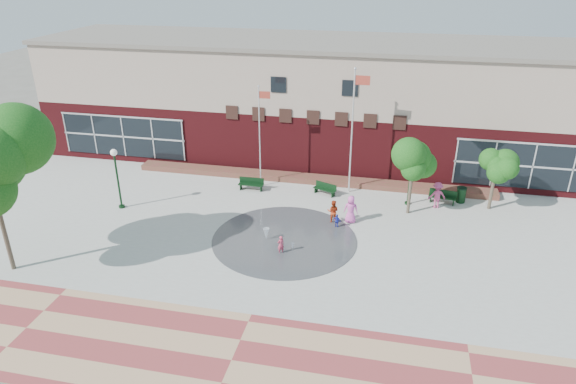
% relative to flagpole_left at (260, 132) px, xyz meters
% --- Properties ---
extents(ground, '(120.00, 120.00, 0.00)m').
position_rel_flagpole_left_xyz_m(ground, '(3.26, -10.12, -4.04)').
color(ground, '#666056').
rests_on(ground, ground).
extents(plaza_concrete, '(46.00, 18.00, 0.01)m').
position_rel_flagpole_left_xyz_m(plaza_concrete, '(3.26, -6.12, -4.04)').
color(plaza_concrete, '#A8A8A0').
rests_on(plaza_concrete, ground).
extents(paver_band, '(46.00, 6.00, 0.01)m').
position_rel_flagpole_left_xyz_m(paver_band, '(3.26, -17.12, -4.04)').
color(paver_band, '#963839').
rests_on(paver_band, ground).
extents(splash_pad, '(8.40, 8.40, 0.01)m').
position_rel_flagpole_left_xyz_m(splash_pad, '(3.26, -7.12, -4.04)').
color(splash_pad, '#383A3D').
rests_on(splash_pad, ground).
extents(library_building, '(44.40, 10.40, 9.20)m').
position_rel_flagpole_left_xyz_m(library_building, '(3.26, 7.36, 0.61)').
color(library_building, '#541015').
rests_on(library_building, ground).
extents(flower_bed, '(26.00, 1.20, 0.40)m').
position_rel_flagpole_left_xyz_m(flower_bed, '(3.26, 1.48, -4.04)').
color(flower_bed, maroon).
rests_on(flower_bed, ground).
extents(flagpole_left, '(0.85, 0.14, 7.25)m').
position_rel_flagpole_left_xyz_m(flagpole_left, '(0.00, 0.00, 0.00)').
color(flagpole_left, silver).
rests_on(flagpole_left, ground).
extents(flagpole_right, '(1.07, 0.17, 8.63)m').
position_rel_flagpole_left_xyz_m(flagpole_right, '(6.27, 0.28, 0.78)').
color(flagpole_right, silver).
rests_on(flagpole_right, ground).
extents(lamp_left, '(0.43, 0.43, 4.06)m').
position_rel_flagpole_left_xyz_m(lamp_left, '(-8.03, -5.29, -1.52)').
color(lamp_left, black).
rests_on(lamp_left, ground).
extents(lamp_right, '(0.39, 0.39, 3.65)m').
position_rel_flagpole_left_xyz_m(lamp_right, '(10.22, -0.85, -1.77)').
color(lamp_right, black).
rests_on(lamp_right, ground).
extents(bench_left, '(1.77, 0.51, 0.88)m').
position_rel_flagpole_left_xyz_m(bench_left, '(-0.52, -0.84, -3.75)').
color(bench_left, black).
rests_on(bench_left, ground).
extents(bench_mid, '(1.67, 1.04, 0.82)m').
position_rel_flagpole_left_xyz_m(bench_mid, '(4.64, -0.49, -3.78)').
color(bench_mid, black).
rests_on(bench_mid, ground).
extents(bench_right, '(1.83, 0.77, 0.89)m').
position_rel_flagpole_left_xyz_m(bench_right, '(12.47, -0.19, -3.75)').
color(bench_right, black).
rests_on(bench_right, ground).
extents(trash_can, '(0.65, 0.65, 1.06)m').
position_rel_flagpole_left_xyz_m(trash_can, '(13.68, 0.21, -3.50)').
color(trash_can, black).
rests_on(trash_can, ground).
extents(tree_mid, '(2.86, 2.86, 4.82)m').
position_rel_flagpole_left_xyz_m(tree_mid, '(10.26, -2.15, -0.53)').
color(tree_mid, '#44382C').
rests_on(tree_mid, ground).
extents(tree_small_right, '(2.34, 2.34, 4.01)m').
position_rel_flagpole_left_xyz_m(tree_small_right, '(15.42, -0.41, -1.11)').
color(tree_small_right, '#44382C').
rests_on(tree_small_right, ground).
extents(water_jet_a, '(0.37, 0.37, 0.72)m').
position_rel_flagpole_left_xyz_m(water_jet_a, '(2.25, -7.36, -4.04)').
color(water_jet_a, white).
rests_on(water_jet_a, ground).
extents(water_jet_b, '(0.20, 0.20, 0.45)m').
position_rel_flagpole_left_xyz_m(water_jet_b, '(3.98, -8.20, -4.04)').
color(water_jet_b, white).
rests_on(water_jet_b, ground).
extents(child_splash, '(0.47, 0.44, 1.08)m').
position_rel_flagpole_left_xyz_m(child_splash, '(3.39, -8.60, -3.50)').
color(child_splash, '#CA3D5B').
rests_on(child_splash, ground).
extents(adult_red, '(0.74, 0.59, 1.47)m').
position_rel_flagpole_left_xyz_m(adult_red, '(5.71, -4.37, -3.30)').
color(adult_red, '#B63816').
rests_on(adult_red, ground).
extents(adult_pink, '(0.88, 0.59, 1.78)m').
position_rel_flagpole_left_xyz_m(adult_pink, '(6.78, -4.17, -3.15)').
color(adult_pink, '#E155B7').
rests_on(adult_pink, ground).
extents(child_blue, '(0.55, 0.35, 0.87)m').
position_rel_flagpole_left_xyz_m(child_blue, '(6.05, -5.00, -3.60)').
color(child_blue, '#202CB4').
rests_on(child_blue, ground).
extents(person_bench, '(1.28, 0.92, 1.78)m').
position_rel_flagpole_left_xyz_m(person_bench, '(12.04, -0.97, -3.15)').
color(person_bench, '#C14279').
rests_on(person_bench, ground).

